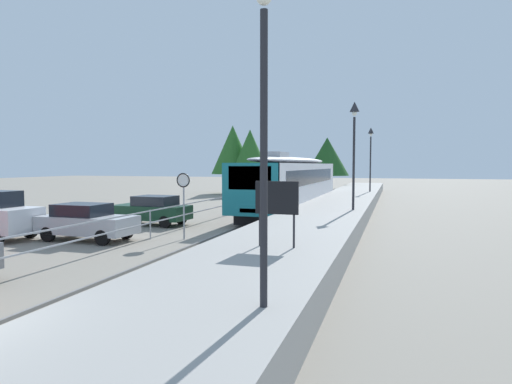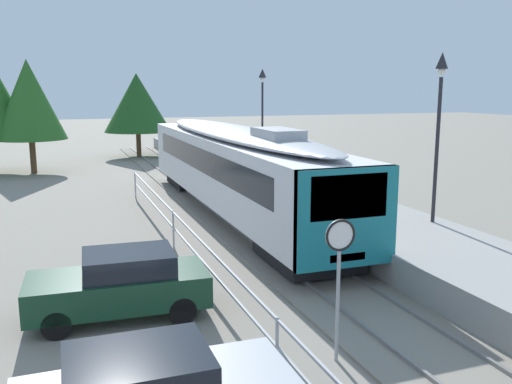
{
  "view_description": "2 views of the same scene",
  "coord_description": "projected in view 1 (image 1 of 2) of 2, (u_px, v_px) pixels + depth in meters",
  "views": [
    {
      "loc": [
        6.52,
        -4.16,
        3.14
      ],
      "look_at": [
        0.0,
        16.41,
        1.8
      ],
      "focal_mm": 30.7,
      "sensor_mm": 36.0,
      "label": 1
    },
    {
      "loc": [
        -6.72,
        3.67,
        5.16
      ],
      "look_at": [
        -1.0,
        19.41,
        2.0
      ],
      "focal_mm": 38.69,
      "sensor_mm": 36.0,
      "label": 2
    }
  ],
  "objects": [
    {
      "name": "ground_plane",
      "position": [
        238.0,
        214.0,
        27.96
      ],
      "size": [
        160.0,
        160.0,
        0.0
      ],
      "primitive_type": "plane",
      "color": "gray"
    },
    {
      "name": "track_rails",
      "position": [
        283.0,
        215.0,
        27.05
      ],
      "size": [
        3.2,
        60.0,
        0.14
      ],
      "color": "gray",
      "rests_on": "ground"
    },
    {
      "name": "commuter_train",
      "position": [
        293.0,
        180.0,
        29.52
      ],
      "size": [
        2.82,
        18.86,
        3.74
      ],
      "color": "silver",
      "rests_on": "track_rails"
    },
    {
      "name": "station_platform",
      "position": [
        336.0,
        210.0,
        26.05
      ],
      "size": [
        3.9,
        60.0,
        0.9
      ],
      "primitive_type": "cube",
      "color": "#999691",
      "rests_on": "ground"
    },
    {
      "name": "platform_lamp_near_end",
      "position": [
        264.0,
        68.0,
        6.69
      ],
      "size": [
        0.34,
        0.34,
        5.35
      ],
      "color": "#232328",
      "rests_on": "station_platform"
    },
    {
      "name": "platform_lamp_mid_platform",
      "position": [
        354.0,
        135.0,
        21.6
      ],
      "size": [
        0.34,
        0.34,
        5.35
      ],
      "color": "#232328",
      "rests_on": "station_platform"
    },
    {
      "name": "platform_lamp_far_end",
      "position": [
        371.0,
        147.0,
        36.52
      ],
      "size": [
        0.34,
        0.34,
        5.35
      ],
      "color": "#232328",
      "rests_on": "station_platform"
    },
    {
      "name": "platform_notice_board",
      "position": [
        277.0,
        200.0,
        11.89
      ],
      "size": [
        1.2,
        0.08,
        1.8
      ],
      "color": "#232328",
      "rests_on": "station_platform"
    },
    {
      "name": "speed_limit_sign",
      "position": [
        183.0,
        189.0,
        18.33
      ],
      "size": [
        0.61,
        0.1,
        2.81
      ],
      "color": "#9EA0A5",
      "rests_on": "ground"
    },
    {
      "name": "carpark_fence",
      "position": [
        150.0,
        218.0,
        18.48
      ],
      "size": [
        0.06,
        36.06,
        1.25
      ],
      "color": "#9EA0A5",
      "rests_on": "ground"
    },
    {
      "name": "parked_hatchback_silver",
      "position": [
        86.0,
        222.0,
        18.16
      ],
      "size": [
        4.01,
        1.78,
        1.53
      ],
      "color": "#B7BABF",
      "rests_on": "ground"
    },
    {
      "name": "parked_hatchback_dark_green",
      "position": [
        152.0,
        210.0,
        22.88
      ],
      "size": [
        4.08,
        1.95,
        1.53
      ],
      "color": "#143823",
      "rests_on": "ground"
    },
    {
      "name": "tree_behind_carpark",
      "position": [
        250.0,
        152.0,
        46.3
      ],
      "size": [
        4.25,
        4.25,
        6.88
      ],
      "color": "brown",
      "rests_on": "ground"
    },
    {
      "name": "tree_behind_station_far",
      "position": [
        233.0,
        150.0,
        47.82
      ],
      "size": [
        4.69,
        4.69,
        7.45
      ],
      "color": "brown",
      "rests_on": "ground"
    },
    {
      "name": "tree_distant_left",
      "position": [
        327.0,
        157.0,
        49.83
      ],
      "size": [
        4.98,
        4.98,
        6.27
      ],
      "color": "brown",
      "rests_on": "ground"
    }
  ]
}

